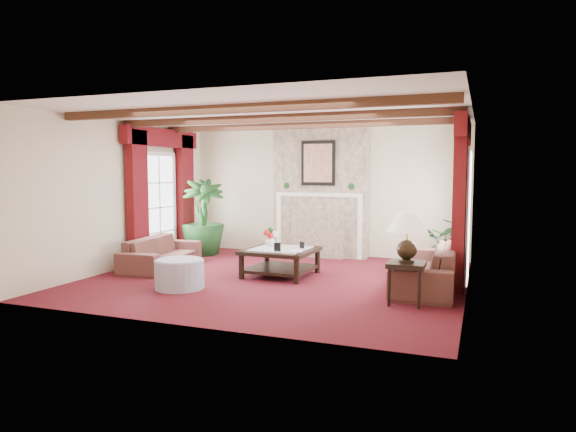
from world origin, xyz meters
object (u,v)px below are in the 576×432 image
at_px(potted_palm, 203,234).
at_px(side_table, 406,283).
at_px(sofa_left, 161,247).
at_px(ottoman, 179,274).
at_px(sofa_right, 426,259).
at_px(coffee_table, 281,262).

relative_size(potted_palm, side_table, 3.20).
bearing_deg(sofa_left, side_table, -109.17).
bearing_deg(ottoman, sofa_right, 21.72).
height_order(sofa_left, side_table, sofa_left).
bearing_deg(potted_palm, sofa_right, -17.49).
height_order(potted_palm, side_table, potted_palm).
bearing_deg(sofa_right, side_table, -9.02).
relative_size(sofa_left, ottoman, 2.65).
height_order(sofa_left, ottoman, sofa_left).
bearing_deg(sofa_left, potted_palm, -5.21).
bearing_deg(sofa_left, coffee_table, -94.10).
height_order(sofa_left, sofa_right, sofa_right).
bearing_deg(sofa_right, potted_palm, -109.08).
xyz_separation_m(sofa_right, side_table, (-0.14, -1.11, -0.15)).
relative_size(sofa_right, coffee_table, 1.99).
xyz_separation_m(potted_palm, coffee_table, (2.37, -1.48, -0.22)).
bearing_deg(side_table, ottoman, -175.03).
relative_size(sofa_left, coffee_table, 1.75).
distance_m(side_table, ottoman, 3.38).
bearing_deg(sofa_left, sofa_right, -95.68).
bearing_deg(potted_palm, ottoman, -66.25).
xyz_separation_m(sofa_right, potted_palm, (-4.79, 1.51, 0.02)).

